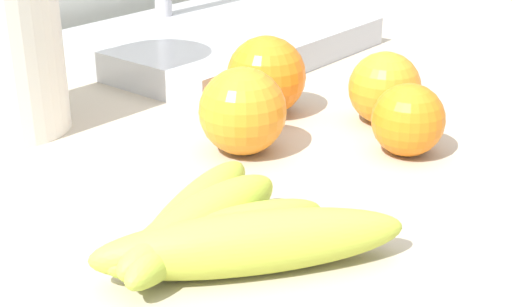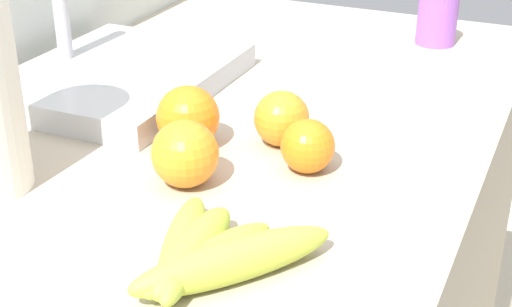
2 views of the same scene
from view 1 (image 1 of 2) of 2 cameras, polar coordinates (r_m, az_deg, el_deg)
wall_back at (r=1.15m, az=-14.68°, el=-1.85°), size 1.85×0.06×1.30m
banana_bunch at (r=0.51m, az=-2.88°, el=-6.06°), size 0.20×0.19×0.04m
orange_front at (r=0.75m, az=10.03°, el=5.07°), size 0.07×0.07×0.07m
orange_center at (r=0.68m, az=11.81°, el=2.60°), size 0.07×0.07×0.07m
orange_far_right at (r=0.77m, az=0.71°, el=6.13°), size 0.08×0.08×0.08m
orange_back_right at (r=0.67m, az=-1.05°, el=3.33°), size 0.08×0.08×0.08m
sink_basin at (r=1.00m, az=-3.14°, el=9.04°), size 0.37×0.29×0.22m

